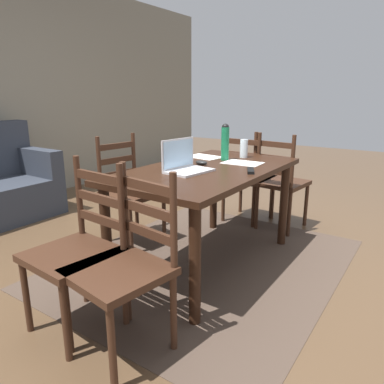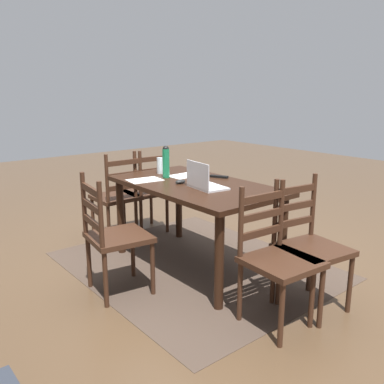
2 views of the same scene
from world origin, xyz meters
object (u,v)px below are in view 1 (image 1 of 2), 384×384
(dining_table, at_px, (207,181))
(chair_right_near, at_px, (280,182))
(laptop, at_px, (184,163))
(tv_remote, at_px, (251,171))
(chair_left_near, at_px, (125,267))
(chair_right_far, at_px, (247,178))
(drinking_glass, at_px, (244,149))
(chair_left_far, at_px, (79,251))
(water_bottle, at_px, (225,141))
(chair_far_head, at_px, (130,191))
(computer_mouse, at_px, (201,163))

(dining_table, relative_size, chair_right_near, 1.64)
(laptop, xyz_separation_m, tv_remote, (0.24, -0.40, -0.05))
(chair_right_near, bearing_deg, chair_left_near, -179.73)
(dining_table, relative_size, chair_right_far, 1.64)
(chair_left_near, relative_size, drinking_glass, 6.14)
(chair_right_far, relative_size, drinking_glass, 6.14)
(dining_table, height_order, chair_right_far, chair_right_far)
(chair_right_near, relative_size, chair_right_far, 1.00)
(chair_left_far, distance_m, water_bottle, 1.50)
(chair_left_far, relative_size, drinking_glass, 6.14)
(laptop, distance_m, tv_remote, 0.47)
(chair_right_near, bearing_deg, dining_table, 170.98)
(drinking_glass, bearing_deg, laptop, 173.00)
(dining_table, height_order, laptop, laptop)
(chair_far_head, bearing_deg, tv_remote, -87.93)
(tv_remote, bearing_deg, chair_left_far, 39.44)
(computer_mouse, bearing_deg, chair_right_near, -14.04)
(dining_table, relative_size, computer_mouse, 15.56)
(chair_left_near, distance_m, water_bottle, 1.51)
(chair_right_near, distance_m, laptop, 1.34)
(laptop, bearing_deg, chair_left_near, -164.02)
(chair_left_far, relative_size, water_bottle, 3.20)
(chair_right_far, relative_size, chair_left_far, 1.00)
(chair_far_head, xyz_separation_m, computer_mouse, (0.07, -0.70, 0.32))
(chair_right_far, relative_size, computer_mouse, 9.50)
(chair_left_far, distance_m, drinking_glass, 1.68)
(chair_far_head, bearing_deg, chair_left_far, -149.39)
(chair_far_head, distance_m, laptop, 0.84)
(dining_table, xyz_separation_m, chair_right_near, (1.07, -0.17, -0.20))
(chair_right_far, height_order, computer_mouse, chair_right_far)
(chair_right_near, height_order, chair_left_far, same)
(chair_left_near, xyz_separation_m, drinking_glass, (1.62, 0.16, 0.38))
(water_bottle, distance_m, tv_remote, 0.51)
(dining_table, distance_m, chair_left_far, 1.10)
(laptop, height_order, water_bottle, water_bottle)
(chair_left_near, bearing_deg, dining_table, 9.55)
(dining_table, height_order, computer_mouse, computer_mouse)
(dining_table, distance_m, drinking_glass, 0.58)
(chair_far_head, xyz_separation_m, chair_left_near, (-1.07, -0.98, 0.00))
(chair_far_head, height_order, laptop, laptop)
(chair_right_near, height_order, tv_remote, chair_right_near)
(drinking_glass, bearing_deg, chair_left_far, 173.22)
(computer_mouse, relative_size, tv_remote, 0.59)
(tv_remote, bearing_deg, chair_right_far, -90.23)
(chair_left_near, height_order, water_bottle, water_bottle)
(water_bottle, bearing_deg, chair_left_far, 175.22)
(chair_right_far, xyz_separation_m, tv_remote, (-1.02, -0.50, 0.32))
(chair_right_far, distance_m, computer_mouse, 1.04)
(water_bottle, bearing_deg, drinking_glass, -20.32)
(chair_left_far, bearing_deg, dining_table, -9.09)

